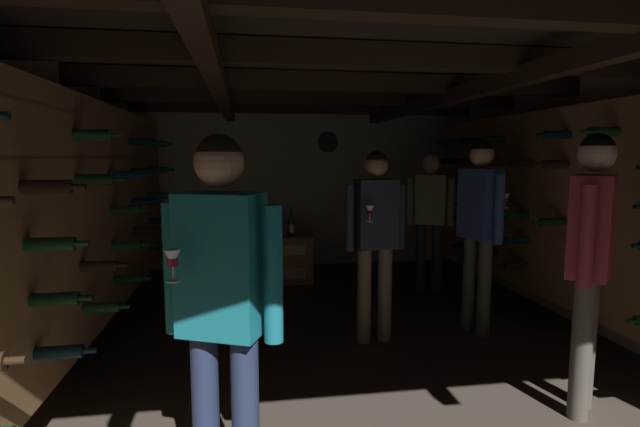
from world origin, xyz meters
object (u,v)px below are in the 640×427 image
(display_bottle, at_px, (291,225))
(person_guest_mid_right, at_px, (479,217))
(person_host_center, at_px, (375,228))
(person_guest_near_left, at_px, (222,292))
(wine_crate_stack, at_px, (291,259))
(person_guest_far_right, at_px, (430,210))
(person_guest_near_right, at_px, (590,246))

(display_bottle, bearing_deg, person_guest_mid_right, -53.55)
(display_bottle, bearing_deg, person_host_center, -76.04)
(display_bottle, bearing_deg, person_guest_near_left, -99.66)
(display_bottle, distance_m, person_guest_mid_right, 2.54)
(wine_crate_stack, bearing_deg, person_host_center, -75.74)
(display_bottle, xyz_separation_m, person_host_center, (0.52, -2.09, 0.26))
(display_bottle, bearing_deg, wine_crate_stack, -98.69)
(person_guest_near_left, bearing_deg, person_guest_far_right, 55.45)
(person_host_center, bearing_deg, person_guest_far_right, 52.90)
(display_bottle, xyz_separation_m, person_guest_far_right, (1.57, -0.71, 0.25))
(person_host_center, bearing_deg, person_guest_near_right, -53.53)
(person_host_center, bearing_deg, wine_crate_stack, 104.26)
(person_guest_near_right, bearing_deg, person_guest_mid_right, 90.10)
(person_host_center, height_order, person_guest_near_left, person_guest_near_left)
(display_bottle, relative_size, person_guest_mid_right, 0.20)
(wine_crate_stack, distance_m, display_bottle, 0.44)
(person_guest_near_left, bearing_deg, person_host_center, 57.45)
(wine_crate_stack, height_order, person_guest_mid_right, person_guest_mid_right)
(person_guest_near_left, bearing_deg, person_guest_mid_right, 41.73)
(display_bottle, relative_size, person_guest_near_right, 0.20)
(person_host_center, height_order, person_guest_near_right, person_guest_near_right)
(wine_crate_stack, distance_m, person_host_center, 2.24)
(person_guest_far_right, bearing_deg, person_guest_near_left, -124.55)
(person_host_center, distance_m, person_guest_mid_right, 0.98)
(person_guest_near_left, distance_m, person_guest_mid_right, 2.91)
(person_guest_near_left, bearing_deg, person_guest_near_right, 14.11)
(wine_crate_stack, relative_size, person_host_center, 0.36)
(wine_crate_stack, height_order, person_guest_far_right, person_guest_far_right)
(wine_crate_stack, relative_size, person_guest_mid_right, 0.34)
(person_guest_far_right, bearing_deg, display_bottle, 155.79)
(person_guest_near_left, xyz_separation_m, person_guest_near_right, (2.17, 0.55, 0.03))
(person_guest_near_left, distance_m, person_guest_far_right, 3.96)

